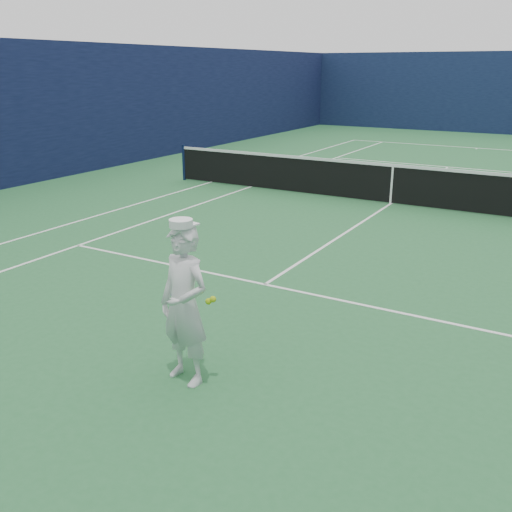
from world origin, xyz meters
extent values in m
plane|color=#256334|center=(0.00, 0.00, 0.00)|extent=(80.00, 80.00, 0.00)
cube|color=white|center=(0.00, 11.88, 0.00)|extent=(11.03, 0.06, 0.01)
cube|color=white|center=(-5.49, 0.00, 0.00)|extent=(0.06, 23.83, 0.01)
cube|color=white|center=(-4.12, 0.00, 0.00)|extent=(0.06, 23.77, 0.01)
cube|color=white|center=(0.00, 6.40, 0.00)|extent=(8.23, 0.06, 0.01)
cube|color=white|center=(0.00, -6.40, 0.00)|extent=(8.23, 0.06, 0.01)
cube|color=white|center=(0.00, 0.00, 0.00)|extent=(0.06, 12.80, 0.01)
cube|color=white|center=(0.00, 11.73, 0.00)|extent=(0.06, 0.30, 0.01)
cube|color=#101A3C|center=(0.00, 18.00, 2.00)|extent=(20.12, 0.12, 4.00)
cube|color=#10153B|center=(-10.00, 0.00, 2.00)|extent=(0.12, 36.12, 4.00)
cylinder|color=#141E4C|center=(-6.40, 0.00, 0.54)|extent=(0.09, 0.09, 1.07)
cube|color=black|center=(0.00, 0.00, 0.50)|extent=(12.79, 0.02, 0.92)
cube|color=white|center=(0.00, 0.00, 0.97)|extent=(12.79, 0.04, 0.07)
cube|color=white|center=(0.00, 0.00, 0.47)|extent=(0.05, 0.03, 0.94)
imported|color=silver|center=(0.66, -9.32, 0.88)|extent=(0.70, 0.53, 1.76)
cylinder|color=white|center=(0.66, -9.32, 1.78)|extent=(0.24, 0.24, 0.08)
cube|color=white|center=(0.68, -9.19, 1.75)|extent=(0.19, 0.13, 0.02)
cylinder|color=navy|center=(0.40, -9.19, 0.91)|extent=(0.05, 0.09, 0.22)
cube|color=#1E4EA3|center=(0.40, -9.13, 0.73)|extent=(0.03, 0.02, 0.14)
torus|color=#1E4EA3|center=(0.42, -9.07, 0.52)|extent=(0.31, 0.15, 0.29)
cube|color=beige|center=(0.42, -9.07, 0.52)|extent=(0.22, 0.04, 0.30)
sphere|color=#B5D017|center=(0.93, -9.27, 0.97)|extent=(0.07, 0.07, 0.07)
sphere|color=#B5D017|center=(0.98, -9.25, 1.00)|extent=(0.07, 0.07, 0.07)
camera|label=1|loc=(4.09, -13.71, 3.27)|focal=40.00mm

